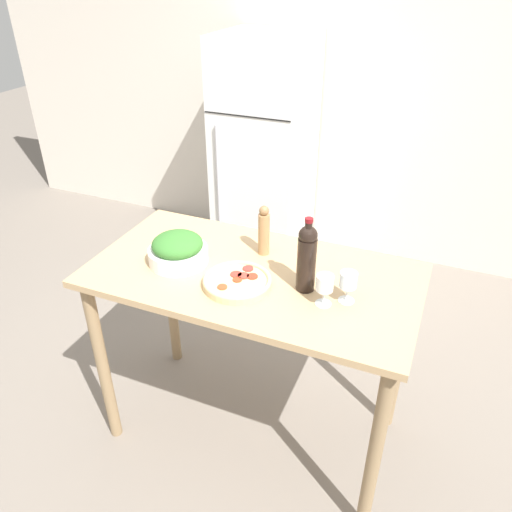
{
  "coord_description": "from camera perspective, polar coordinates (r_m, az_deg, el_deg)",
  "views": [
    {
      "loc": [
        0.69,
        -1.61,
        2.1
      ],
      "look_at": [
        0.0,
        0.04,
        1.02
      ],
      "focal_mm": 35.0,
      "sensor_mm": 36.0,
      "label": 1
    }
  ],
  "objects": [
    {
      "name": "refrigerator",
      "position": [
        3.77,
        1.03,
        11.53
      ],
      "size": [
        0.62,
        0.69,
        1.67
      ],
      "color": "white",
      "rests_on": "ground_plane"
    },
    {
      "name": "salad_bowl",
      "position": [
        2.16,
        -8.92,
        0.71
      ],
      "size": [
        0.26,
        0.26,
        0.13
      ],
      "color": "white",
      "rests_on": "prep_counter"
    },
    {
      "name": "ground_plane",
      "position": [
        2.74,
        -0.31,
        -18.91
      ],
      "size": [
        14.0,
        14.0,
        0.0
      ],
      "primitive_type": "plane",
      "color": "slate"
    },
    {
      "name": "wine_glass_far",
      "position": [
        1.91,
        10.49,
        -2.88
      ],
      "size": [
        0.07,
        0.07,
        0.13
      ],
      "color": "silver",
      "rests_on": "prep_counter"
    },
    {
      "name": "prep_counter",
      "position": [
        2.18,
        -0.37,
        -5.05
      ],
      "size": [
        1.39,
        0.73,
        0.96
      ],
      "color": "tan",
      "rests_on": "ground_plane"
    },
    {
      "name": "homemade_pizza",
      "position": [
        2.01,
        -2.14,
        -2.92
      ],
      "size": [
        0.28,
        0.28,
        0.04
      ],
      "color": "#DBC189",
      "rests_on": "prep_counter"
    },
    {
      "name": "wine_bottle",
      "position": [
        1.93,
        5.82,
        -0.08
      ],
      "size": [
        0.08,
        0.08,
        0.31
      ],
      "color": "black",
      "rests_on": "prep_counter"
    },
    {
      "name": "wall_back",
      "position": [
        3.83,
        12.48,
        18.45
      ],
      "size": [
        6.4,
        0.08,
        2.6
      ],
      "color": "silver",
      "rests_on": "ground_plane"
    },
    {
      "name": "pepper_mill",
      "position": [
        2.18,
        0.91,
        2.86
      ],
      "size": [
        0.05,
        0.05,
        0.23
      ],
      "color": "#AD7F51",
      "rests_on": "prep_counter"
    },
    {
      "name": "wine_glass_near",
      "position": [
        1.88,
        7.86,
        -3.29
      ],
      "size": [
        0.07,
        0.07,
        0.13
      ],
      "color": "silver",
      "rests_on": "prep_counter"
    }
  ]
}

